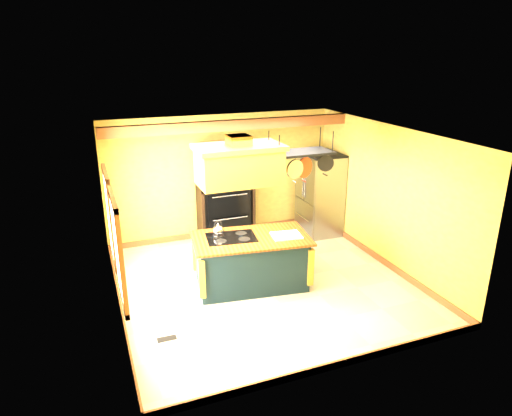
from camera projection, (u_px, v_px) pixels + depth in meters
floor at (264, 283)px, 8.21m from camera, size 5.00×5.00×0.00m
ceiling at (265, 134)px, 7.31m from camera, size 5.00×5.00×0.00m
wall_back at (221, 177)px, 9.96m from camera, size 5.00×0.02×2.70m
wall_front at (341, 278)px, 5.56m from camera, size 5.00×0.02×2.70m
wall_left at (112, 233)px, 6.91m from camera, size 0.02×5.00×2.70m
wall_right at (387, 197)px, 8.61m from camera, size 0.02×5.00×2.70m
ceiling_beam at (232, 125)px, 8.84m from camera, size 5.00×0.15×0.20m
window_near at (119, 251)px, 6.20m from camera, size 0.06×1.06×1.56m
window_far at (110, 217)px, 7.43m from camera, size 0.06×1.06×1.56m
kitchen_island at (251, 261)px, 8.02m from camera, size 2.14×1.38×1.11m
range_hood at (239, 163)px, 7.36m from camera, size 1.42×0.80×0.80m
pot_rack at (300, 158)px, 7.74m from camera, size 1.15×0.54×0.85m
refrigerator at (320, 195)px, 10.22m from camera, size 0.78×0.92×1.81m
hutch at (225, 202)px, 9.93m from camera, size 1.19×0.54×2.11m
floor_register at (167, 339)px, 6.64m from camera, size 0.28×0.12×0.01m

